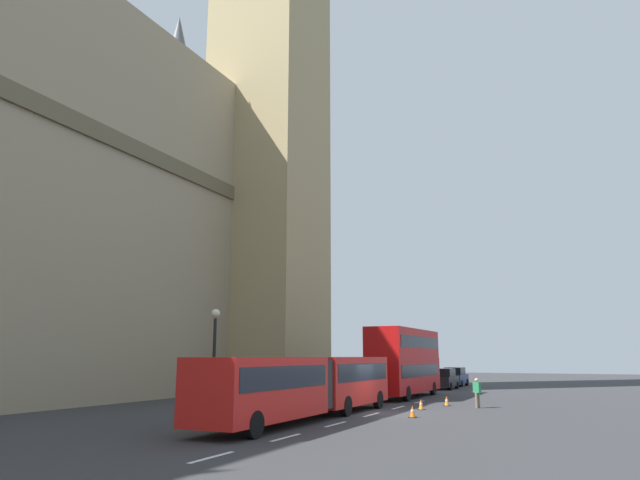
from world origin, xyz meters
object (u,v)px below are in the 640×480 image
(double_decker_bus, at_px, (405,360))
(pedestrian_near_cones, at_px, (477,392))
(traffic_cone_east, at_px, (447,401))
(traffic_cone_middle, at_px, (421,405))
(articulated_bus, at_px, (308,382))
(sedan_trailing, at_px, (456,377))
(sedan_lead, at_px, (445,379))
(traffic_cone_west, at_px, (412,412))
(street_lamp, at_px, (214,354))

(double_decker_bus, height_order, pedestrian_near_cones, double_decker_bus)
(double_decker_bus, relative_size, traffic_cone_east, 18.96)
(traffic_cone_east, bearing_deg, traffic_cone_middle, 167.00)
(articulated_bus, relative_size, traffic_cone_middle, 28.54)
(sedan_trailing, relative_size, traffic_cone_middle, 7.59)
(sedan_lead, relative_size, traffic_cone_middle, 7.59)
(traffic_cone_west, xyz_separation_m, street_lamp, (-4.31, 8.79, 2.77))
(double_decker_bus, xyz_separation_m, sedan_lead, (11.92, -0.13, -1.80))
(double_decker_bus, xyz_separation_m, pedestrian_near_cones, (-6.56, -6.26, -1.80))
(traffic_cone_west, xyz_separation_m, traffic_cone_middle, (4.21, 0.71, 0.00))
(pedestrian_near_cones, bearing_deg, sedan_lead, 18.36)
(sedan_lead, relative_size, street_lamp, 0.83)
(sedan_trailing, distance_m, street_lamp, 35.82)
(sedan_trailing, height_order, pedestrian_near_cones, sedan_trailing)
(traffic_cone_west, relative_size, street_lamp, 0.11)
(double_decker_bus, xyz_separation_m, sedan_trailing, (17.89, 0.11, -1.80))
(articulated_bus, height_order, pedestrian_near_cones, articulated_bus)
(traffic_cone_middle, bearing_deg, traffic_cone_west, -170.41)
(traffic_cone_west, xyz_separation_m, pedestrian_near_cones, (6.72, -1.97, 0.63))
(traffic_cone_middle, distance_m, pedestrian_near_cones, 3.73)
(sedan_lead, height_order, traffic_cone_west, sedan_lead)
(pedestrian_near_cones, bearing_deg, traffic_cone_middle, 133.05)
(traffic_cone_east, distance_m, pedestrian_near_cones, 2.16)
(sedan_lead, bearing_deg, traffic_cone_middle, -170.67)
(articulated_bus, height_order, sedan_trailing, articulated_bus)
(double_decker_bus, bearing_deg, articulated_bus, -179.99)
(traffic_cone_east, bearing_deg, pedestrian_near_cones, -108.66)
(sedan_lead, distance_m, traffic_cone_west, 25.54)
(articulated_bus, distance_m, traffic_cone_east, 11.21)
(double_decker_bus, xyz_separation_m, street_lamp, (-17.59, 4.50, 0.35))
(traffic_cone_middle, bearing_deg, traffic_cone_east, -13.00)
(traffic_cone_east, xyz_separation_m, street_lamp, (-11.69, 8.81, 2.77))
(traffic_cone_west, height_order, traffic_cone_middle, same)
(traffic_cone_middle, xyz_separation_m, street_lamp, (-8.52, 8.08, 2.77))
(double_decker_bus, bearing_deg, sedan_trailing, 0.35)
(sedan_trailing, relative_size, pedestrian_near_cones, 2.60)
(sedan_lead, height_order, traffic_cone_east, sedan_lead)
(sedan_trailing, distance_m, traffic_cone_middle, 27.22)
(traffic_cone_middle, bearing_deg, double_decker_bus, 21.54)
(sedan_trailing, height_order, street_lamp, street_lamp)
(sedan_lead, xyz_separation_m, traffic_cone_middle, (-20.99, -3.45, -0.63))
(articulated_bus, xyz_separation_m, pedestrian_near_cones, (9.59, -6.26, -0.83))
(pedestrian_near_cones, bearing_deg, traffic_cone_west, 163.63)
(double_decker_bus, distance_m, traffic_cone_middle, 10.05)
(traffic_cone_west, bearing_deg, traffic_cone_middle, 9.59)
(sedan_lead, relative_size, sedan_trailing, 1.00)
(traffic_cone_east, bearing_deg, sedan_trailing, 10.52)
(sedan_trailing, xyz_separation_m, street_lamp, (-35.48, 4.40, 2.14))
(street_lamp, bearing_deg, traffic_cone_east, -37.02)
(street_lamp, bearing_deg, sedan_trailing, -7.06)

